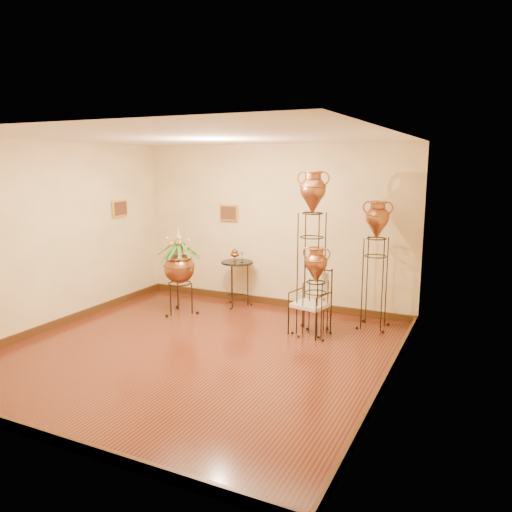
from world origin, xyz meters
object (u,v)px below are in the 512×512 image
at_px(amphora_tall, 312,251).
at_px(planter_urn, 179,264).
at_px(armchair, 310,302).
at_px(side_table, 237,283).
at_px(amphora_mid, 375,264).

xyz_separation_m(amphora_tall, planter_urn, (-2.29, -0.03, -0.40)).
xyz_separation_m(armchair, side_table, (-1.64, 0.83, -0.06)).
relative_size(amphora_mid, planter_urn, 1.32).
bearing_deg(planter_urn, amphora_tall, 0.85).
bearing_deg(amphora_mid, amphora_tall, -141.75).
distance_m(amphora_tall, side_table, 1.97).
height_order(armchair, side_table, side_table).
distance_m(planter_urn, armchair, 2.33).
height_order(planter_urn, armchair, planter_urn).
bearing_deg(amphora_mid, armchair, -138.28).
distance_m(planter_urn, side_table, 1.12).
height_order(amphora_mid, planter_urn, amphora_mid).
height_order(amphora_tall, armchair, amphora_tall).
bearing_deg(amphora_tall, amphora_mid, 38.25).
height_order(amphora_mid, armchair, amphora_mid).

